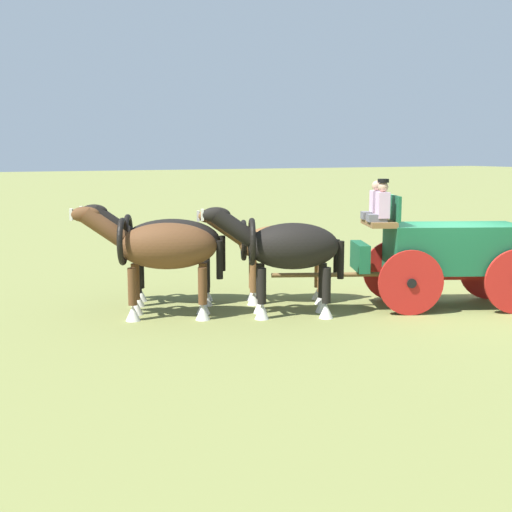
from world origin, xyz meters
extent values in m
plane|color=olive|center=(0.00, 0.00, 0.00)|extent=(220.00, 220.00, 0.00)
cube|color=#195B38|center=(0.00, 0.00, 1.32)|extent=(3.14, 2.37, 1.05)
cube|color=brown|center=(1.53, -0.69, 1.89)|extent=(1.00, 1.31, 0.12)
cube|color=#195B38|center=(1.89, -0.85, 1.15)|extent=(0.65, 1.05, 0.60)
cube|color=#195B38|center=(1.26, -0.57, 2.22)|extent=(0.54, 1.10, 0.55)
cube|color=red|center=(0.00, 0.00, 0.70)|extent=(2.93, 1.44, 0.16)
cylinder|color=red|center=(1.35, 0.22, 0.70)|extent=(1.30, 0.65, 1.39)
cylinder|color=black|center=(1.35, 0.22, 0.70)|extent=(0.26, 0.25, 0.20)
cylinder|color=red|center=(0.73, -1.16, 0.70)|extent=(1.30, 0.65, 1.39)
cylinder|color=black|center=(0.73, -1.16, 0.70)|extent=(0.26, 0.25, 0.20)
cylinder|color=red|center=(-1.35, -0.22, 0.70)|extent=(1.30, 0.65, 1.39)
cylinder|color=black|center=(-1.35, -0.22, 0.70)|extent=(0.26, 0.25, 0.20)
cylinder|color=brown|center=(2.49, -1.12, 0.75)|extent=(2.41, 1.16, 0.10)
cube|color=slate|center=(1.76, -0.48, 2.03)|extent=(0.50, 0.46, 0.16)
cube|color=silver|center=(1.65, -0.43, 2.30)|extent=(0.37, 0.43, 0.55)
sphere|color=tan|center=(1.65, -0.43, 2.69)|extent=(0.22, 0.22, 0.22)
cylinder|color=black|center=(1.65, -0.43, 2.82)|extent=(0.24, 0.24, 0.08)
cube|color=slate|center=(1.52, -1.00, 2.03)|extent=(0.50, 0.46, 0.16)
cube|color=silver|center=(1.41, -0.95, 2.30)|extent=(0.37, 0.43, 0.55)
sphere|color=tan|center=(1.41, -0.95, 2.69)|extent=(0.22, 0.22, 0.22)
ellipsoid|color=black|center=(3.57, -0.90, 1.48)|extent=(2.14, 1.67, 0.97)
cylinder|color=black|center=(4.29, -0.93, 0.69)|extent=(0.18, 0.18, 0.75)
cone|color=silver|center=(4.29, -0.93, 0.16)|extent=(0.30, 0.30, 0.32)
cylinder|color=black|center=(4.07, -1.42, 0.69)|extent=(0.18, 0.18, 0.75)
cone|color=silver|center=(4.07, -1.42, 0.16)|extent=(0.30, 0.30, 0.32)
cylinder|color=black|center=(3.07, -0.38, 0.69)|extent=(0.18, 0.18, 0.75)
cone|color=silver|center=(3.07, -0.38, 0.16)|extent=(0.30, 0.30, 0.32)
cylinder|color=black|center=(2.85, -0.87, 0.69)|extent=(0.18, 0.18, 0.75)
cone|color=silver|center=(2.85, -0.87, 0.16)|extent=(0.30, 0.30, 0.32)
cylinder|color=black|center=(4.69, -1.41, 1.88)|extent=(1.01, 0.72, 0.81)
ellipsoid|color=black|center=(5.03, -1.56, 2.14)|extent=(0.65, 0.48, 0.32)
cube|color=silver|center=(5.28, -1.67, 2.14)|extent=(0.10, 0.12, 0.24)
torus|color=black|center=(4.36, -1.25, 1.58)|extent=(0.52, 0.96, 0.99)
cylinder|color=black|center=(2.66, -0.49, 1.18)|extent=(0.14, 0.14, 0.80)
ellipsoid|color=brown|center=(3.04, -2.08, 1.34)|extent=(2.36, 1.72, 0.90)
cylinder|color=brown|center=(3.84, -2.17, 0.62)|extent=(0.18, 0.18, 0.67)
cone|color=silver|center=(3.84, -2.17, 0.14)|extent=(0.30, 0.30, 0.29)
cylinder|color=brown|center=(3.63, -2.63, 0.62)|extent=(0.18, 0.18, 0.67)
cone|color=silver|center=(3.63, -2.63, 0.14)|extent=(0.30, 0.30, 0.29)
cylinder|color=brown|center=(2.44, -1.54, 0.62)|extent=(0.18, 0.18, 0.67)
cone|color=silver|center=(2.44, -1.54, 0.14)|extent=(0.30, 0.30, 0.29)
cylinder|color=brown|center=(2.24, -2.00, 0.62)|extent=(0.18, 0.18, 0.67)
cone|color=silver|center=(2.24, -2.00, 0.14)|extent=(0.30, 0.30, 0.29)
cylinder|color=brown|center=(4.27, -2.64, 1.74)|extent=(1.01, 0.72, 0.81)
ellipsoid|color=brown|center=(4.61, -2.79, 1.99)|extent=(0.65, 0.48, 0.32)
cube|color=silver|center=(4.86, -2.91, 1.99)|extent=(0.10, 0.12, 0.24)
torus|color=black|center=(3.94, -2.49, 1.44)|extent=(0.49, 0.90, 0.93)
cylinder|color=black|center=(2.00, -1.61, 1.04)|extent=(0.14, 0.14, 0.80)
ellipsoid|color=brown|center=(5.94, -1.97, 1.50)|extent=(2.25, 1.71, 0.96)
cylinder|color=brown|center=(6.70, -2.02, 0.71)|extent=(0.18, 0.18, 0.77)
cone|color=silver|center=(6.70, -2.02, 0.16)|extent=(0.30, 0.30, 0.33)
cylinder|color=brown|center=(6.48, -2.50, 0.71)|extent=(0.18, 0.18, 0.77)
cone|color=silver|center=(6.48, -2.50, 0.16)|extent=(0.30, 0.30, 0.33)
cylinder|color=brown|center=(5.40, -1.44, 0.71)|extent=(0.18, 0.18, 0.77)
cone|color=silver|center=(5.40, -1.44, 0.16)|extent=(0.30, 0.30, 0.33)
cylinder|color=brown|center=(5.19, -1.92, 0.71)|extent=(0.18, 0.18, 0.77)
cone|color=silver|center=(5.19, -1.92, 0.16)|extent=(0.30, 0.30, 0.33)
cylinder|color=brown|center=(7.11, -2.50, 1.90)|extent=(1.01, 0.72, 0.81)
ellipsoid|color=brown|center=(7.45, -2.65, 2.16)|extent=(0.65, 0.48, 0.32)
cube|color=silver|center=(7.70, -2.77, 2.16)|extent=(0.10, 0.12, 0.24)
torus|color=black|center=(6.78, -2.35, 1.60)|extent=(0.51, 0.95, 0.99)
cylinder|color=black|center=(4.97, -1.53, 1.20)|extent=(0.14, 0.14, 0.80)
ellipsoid|color=black|center=(5.41, -3.15, 1.45)|extent=(2.38, 1.78, 0.98)
cylinder|color=black|center=(6.21, -3.22, 0.67)|extent=(0.18, 0.18, 0.72)
cone|color=silver|center=(6.21, -3.22, 0.15)|extent=(0.30, 0.30, 0.31)
cylinder|color=black|center=(5.99, -3.71, 0.67)|extent=(0.18, 0.18, 0.72)
cone|color=silver|center=(5.99, -3.71, 0.15)|extent=(0.30, 0.30, 0.31)
cylinder|color=black|center=(4.83, -2.60, 0.67)|extent=(0.18, 0.18, 0.72)
cone|color=silver|center=(4.83, -2.60, 0.15)|extent=(0.30, 0.30, 0.31)
cylinder|color=black|center=(4.61, -3.09, 0.67)|extent=(0.18, 0.18, 0.72)
cone|color=silver|center=(4.61, -3.09, 0.15)|extent=(0.30, 0.30, 0.31)
cylinder|color=black|center=(6.63, -3.71, 1.85)|extent=(1.01, 0.72, 0.81)
ellipsoid|color=black|center=(6.97, -3.86, 2.11)|extent=(0.65, 0.48, 0.32)
cube|color=silver|center=(7.22, -3.97, 2.11)|extent=(0.10, 0.12, 0.24)
torus|color=black|center=(6.30, -3.56, 1.55)|extent=(0.52, 0.96, 1.00)
cylinder|color=black|center=(4.38, -2.69, 1.15)|extent=(0.14, 0.14, 0.80)
camera|label=1|loc=(10.72, 11.16, 3.43)|focal=47.69mm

